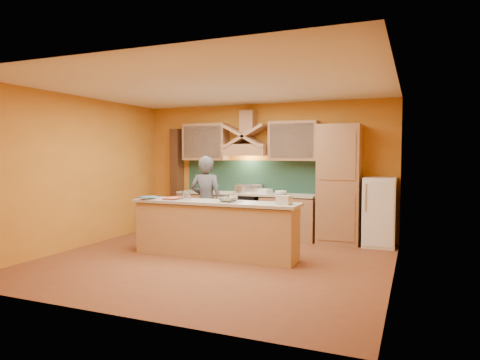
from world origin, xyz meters
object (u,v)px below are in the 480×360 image
at_px(stove, 246,215).
at_px(kitchen_scale, 233,198).
at_px(person, 206,202).
at_px(fridge, 380,212).
at_px(mixing_bowl, 228,200).

distance_m(stove, kitchen_scale, 1.92).
bearing_deg(person, stove, -107.52).
distance_m(stove, fridge, 2.71).
xyz_separation_m(person, mixing_bowl, (0.73, -0.66, 0.13)).
bearing_deg(fridge, mixing_bowl, -139.19).
distance_m(person, mixing_bowl, 0.99).
xyz_separation_m(fridge, person, (-2.98, -1.28, 0.20)).
height_order(person, mixing_bowl, person).
relative_size(fridge, mixing_bowl, 4.15).
xyz_separation_m(fridge, mixing_bowl, (-2.25, -1.94, 0.33)).
xyz_separation_m(stove, mixing_bowl, (0.45, -1.94, 0.53)).
height_order(stove, fridge, fridge).
bearing_deg(stove, person, -102.23).
bearing_deg(person, fridge, -161.96).
distance_m(kitchen_scale, mixing_bowl, 0.17).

